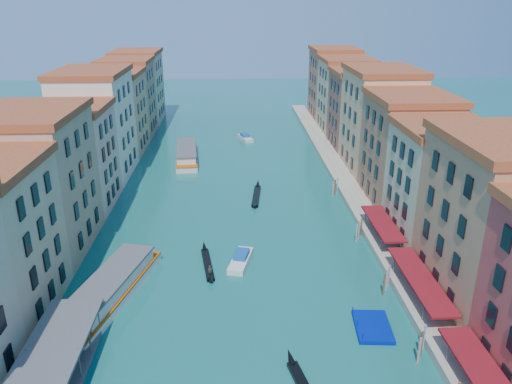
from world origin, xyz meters
TOP-DOWN VIEW (x-y plane):
  - left_bank_palazzos at (-26.00, 64.68)m, footprint 12.80×128.40m
  - right_bank_palazzos at (30.00, 65.00)m, footprint 12.80×128.40m
  - quay at (22.00, 65.00)m, footprint 4.00×140.00m
  - restaurant_awnings at (22.19, 23.00)m, footprint 3.20×44.55m
  - vaporetto_stop at (-16.00, 12.00)m, footprint 5.40×16.40m
  - mooring_poles_right at (19.10, 28.80)m, footprint 1.44×54.24m
  - mooring_poles_left at (-18.50, 12.00)m, footprint 0.24×8.24m
  - vaporetto_near at (-14.00, 25.81)m, footprint 9.42×20.54m
  - vaporetto_far at (-9.64, 80.91)m, footprint 6.06×19.80m
  - gondola_fore at (-2.94, 33.03)m, footprint 2.40×10.92m
  - gondola_far at (4.76, 57.59)m, footprint 2.26×12.59m
  - motorboat_mid at (1.52, 33.64)m, footprint 3.71×7.11m
  - motorboat_far at (3.78, 96.92)m, footprint 4.00×7.10m
  - blue_dock at (15.50, 18.54)m, footprint 4.17×5.89m

SIDE VIEW (x-z plane):
  - blue_dock at x=15.50m, z-range 0.00..0.47m
  - gondola_far at x=4.76m, z-range -0.53..1.26m
  - gondola_fore at x=-2.94m, z-range -0.72..1.46m
  - quay at x=22.00m, z-range 0.00..1.00m
  - motorboat_far at x=3.78m, z-range -0.16..1.25m
  - motorboat_mid at x=1.52m, z-range -0.16..1.25m
  - mooring_poles_right at x=19.10m, z-range -0.30..2.90m
  - mooring_poles_left at x=-18.50m, z-range -0.30..2.90m
  - vaporetto_far at x=-9.64m, z-range -0.14..2.76m
  - vaporetto_near at x=-14.00m, z-range -0.15..2.83m
  - vaporetto_stop at x=-16.00m, z-range -0.38..3.27m
  - restaurant_awnings at x=22.19m, z-range 1.43..4.55m
  - left_bank_palazzos at x=-26.00m, z-range -0.79..20.21m
  - right_bank_palazzos at x=30.00m, z-range -0.75..20.25m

